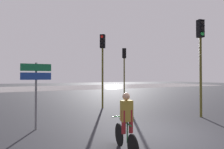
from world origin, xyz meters
TOP-DOWN VIEW (x-y plane):
  - ground_plane at (0.00, 0.00)m, footprint 120.00×120.00m
  - water_strip at (0.00, 30.51)m, footprint 80.00×16.00m
  - traffic_light_center at (0.25, 5.94)m, footprint 0.41×0.42m
  - traffic_light_far_right at (3.61, 8.98)m, footprint 0.37×0.39m
  - traffic_light_near_right at (3.78, 1.31)m, footprint 0.36×0.38m
  - direction_sign_post at (-3.91, 2.59)m, footprint 1.10×0.14m
  - cyclist at (-1.83, -0.78)m, footprint 0.49×1.69m

SIDE VIEW (x-z plane):
  - ground_plane at x=0.00m, z-range 0.00..0.00m
  - water_strip at x=0.00m, z-range 0.00..0.01m
  - cyclist at x=-1.83m, z-range 0.01..1.63m
  - direction_sign_post at x=-3.91m, z-range 0.49..3.09m
  - traffic_light_far_right at x=3.61m, z-range 0.90..5.55m
  - traffic_light_center at x=0.25m, z-range 0.93..5.80m
  - traffic_light_near_right at x=3.78m, z-range 0.94..5.91m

